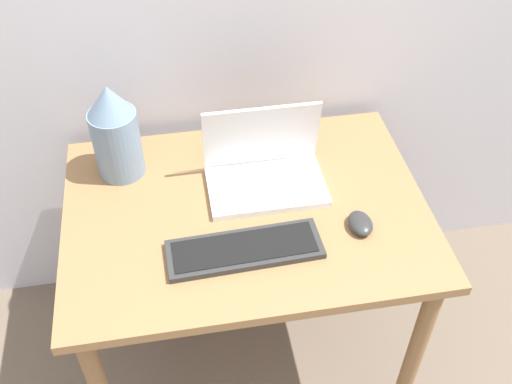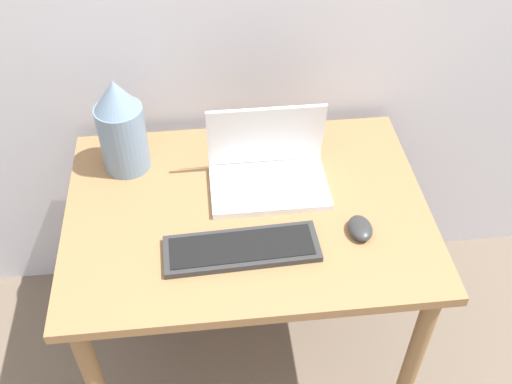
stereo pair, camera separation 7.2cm
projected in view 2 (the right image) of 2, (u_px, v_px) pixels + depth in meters
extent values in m
cube|color=olive|center=(247.00, 211.00, 1.68)|extent=(1.01, 0.74, 0.03)
cylinder|color=olive|center=(413.00, 361.00, 1.74)|extent=(0.05, 0.05, 0.68)
cylinder|color=olive|center=(113.00, 228.00, 2.12)|extent=(0.05, 0.05, 0.68)
cylinder|color=olive|center=(362.00, 208.00, 2.19)|extent=(0.05, 0.05, 0.68)
cube|color=white|center=(269.00, 186.00, 1.72)|extent=(0.33, 0.21, 0.02)
cube|color=silver|center=(269.00, 186.00, 1.70)|extent=(0.27, 0.12, 0.00)
cube|color=white|center=(266.00, 136.00, 1.70)|extent=(0.33, 0.04, 0.21)
cube|color=black|center=(265.00, 133.00, 1.71)|extent=(0.29, 0.03, 0.18)
cube|color=#2D2D2D|center=(242.00, 249.00, 1.55)|extent=(0.41, 0.15, 0.02)
cube|color=black|center=(242.00, 246.00, 1.54)|extent=(0.37, 0.12, 0.00)
ellipsoid|color=#2D2D2D|center=(360.00, 228.00, 1.59)|extent=(0.06, 0.09, 0.03)
cylinder|color=slate|center=(123.00, 138.00, 1.73)|extent=(0.14, 0.14, 0.21)
cone|color=slate|center=(115.00, 95.00, 1.62)|extent=(0.13, 0.13, 0.09)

